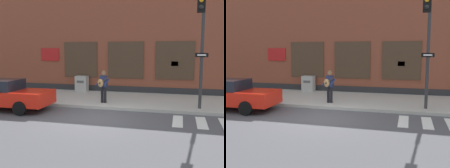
# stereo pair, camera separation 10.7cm
# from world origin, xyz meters

# --- Properties ---
(ground_plane) EXTENTS (160.00, 160.00, 0.00)m
(ground_plane) POSITION_xyz_m (0.00, 0.00, 0.00)
(ground_plane) COLOR #4C4C51
(sidewalk) EXTENTS (28.00, 4.85, 0.15)m
(sidewalk) POSITION_xyz_m (0.00, 4.15, 0.08)
(sidewalk) COLOR #ADAAA3
(sidewalk) RESTS_ON ground
(building_backdrop) EXTENTS (28.00, 4.06, 8.29)m
(building_backdrop) POSITION_xyz_m (-0.00, 8.57, 4.14)
(building_backdrop) COLOR brown
(building_backdrop) RESTS_ON ground
(red_car) EXTENTS (4.64, 2.06, 1.53)m
(red_car) POSITION_xyz_m (-4.89, 0.45, 0.77)
(red_car) COLOR red
(red_car) RESTS_ON ground
(busker) EXTENTS (0.72, 0.65, 1.74)m
(busker) POSITION_xyz_m (-0.40, 2.65, 1.14)
(busker) COLOR black
(busker) RESTS_ON sidewalk
(traffic_light) EXTENTS (0.71, 2.70, 5.16)m
(traffic_light) POSITION_xyz_m (4.45, 1.55, 3.71)
(traffic_light) COLOR #2D2D30
(traffic_light) RESTS_ON sidewalk
(utility_box) EXTENTS (0.82, 0.61, 1.06)m
(utility_box) POSITION_xyz_m (-2.99, 6.12, 0.69)
(utility_box) COLOR #ADADA8
(utility_box) RESTS_ON sidewalk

